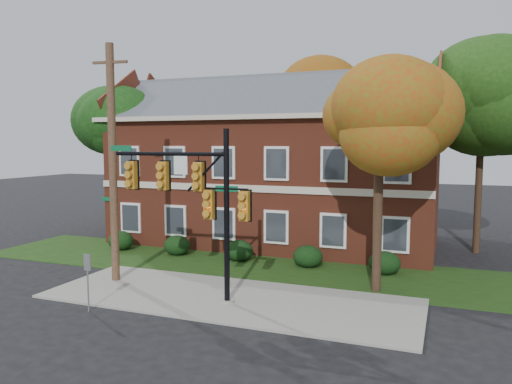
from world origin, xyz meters
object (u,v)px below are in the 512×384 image
(tree_near_right, at_px, (386,120))
(tree_left_rear, at_px, (122,129))
(sign_post, at_px, (88,273))
(utility_pole, at_px, (113,163))
(hedge_right, at_px, (308,256))
(hedge_far_right, at_px, (385,263))
(apartment_building, at_px, (274,157))
(hedge_left, at_px, (177,245))
(hedge_far_left, at_px, (121,241))
(traffic_signal, at_px, (198,195))
(tree_right_rear, at_px, (490,98))
(hedge_center, at_px, (239,251))
(tree_far_rear, at_px, (328,100))

(tree_near_right, xyz_separation_m, tree_left_rear, (-16.95, 6.97, 0.01))
(tree_left_rear, distance_m, sign_post, 15.92)
(utility_pole, bearing_deg, sign_post, -74.63)
(hedge_right, relative_size, hedge_far_right, 1.00)
(apartment_building, relative_size, tree_left_rear, 2.12)
(apartment_building, relative_size, sign_post, 9.30)
(apartment_building, distance_m, sign_post, 14.55)
(hedge_left, distance_m, tree_near_right, 12.68)
(apartment_building, xyz_separation_m, hedge_far_left, (-7.00, -5.25, -4.46))
(apartment_building, bearing_deg, tree_near_right, -48.23)
(apartment_building, bearing_deg, tree_left_rear, -173.46)
(hedge_left, bearing_deg, hedge_right, 0.00)
(traffic_signal, relative_size, utility_pole, 0.64)
(hedge_left, xyz_separation_m, tree_right_rear, (14.81, 6.11, 7.60))
(tree_right_rear, bearing_deg, traffic_signal, -129.76)
(hedge_far_left, relative_size, hedge_center, 1.00)
(tree_near_right, xyz_separation_m, traffic_signal, (-6.19, -3.41, -2.75))
(tree_far_rear, bearing_deg, apartment_building, -99.71)
(apartment_building, relative_size, traffic_signal, 2.97)
(tree_left_rear, bearing_deg, hedge_left, -33.59)
(hedge_far_left, distance_m, tree_left_rear, 7.90)
(apartment_building, distance_m, traffic_signal, 11.59)
(tree_near_right, bearing_deg, hedge_right, 142.72)
(hedge_far_left, distance_m, hedge_right, 10.50)
(tree_left_rear, bearing_deg, hedge_far_right, -13.89)
(tree_far_rear, bearing_deg, hedge_far_right, -66.63)
(traffic_signal, height_order, sign_post, traffic_signal)
(hedge_right, distance_m, tree_far_rear, 15.66)
(tree_right_rear, xyz_separation_m, traffic_signal, (-10.28, -12.35, -4.20))
(hedge_far_left, xyz_separation_m, hedge_right, (10.50, 0.00, 0.00))
(traffic_signal, bearing_deg, tree_near_right, 26.89)
(utility_pole, bearing_deg, tree_left_rear, 116.48)
(hedge_far_left, relative_size, tree_right_rear, 0.13)
(utility_pole, xyz_separation_m, sign_post, (1.47, -3.47, -3.61))
(hedge_far_right, height_order, tree_right_rear, tree_right_rear)
(hedge_center, bearing_deg, hedge_far_right, 0.00)
(hedge_right, bearing_deg, sign_post, -122.05)
(tree_near_right, distance_m, utility_pole, 11.03)
(sign_post, bearing_deg, hedge_left, 105.74)
(tree_near_right, distance_m, sign_post, 12.11)
(hedge_far_right, relative_size, tree_near_right, 0.16)
(hedge_right, height_order, hedge_far_right, same)
(hedge_right, distance_m, sign_post, 10.30)
(hedge_right, relative_size, traffic_signal, 0.22)
(hedge_far_right, relative_size, tree_far_rear, 0.12)
(hedge_far_right, bearing_deg, utility_pole, -153.35)
(tree_near_right, height_order, tree_left_rear, tree_left_rear)
(hedge_far_left, relative_size, hedge_far_right, 1.00)
(hedge_center, relative_size, tree_left_rear, 0.16)
(hedge_far_left, height_order, tree_near_right, tree_near_right)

